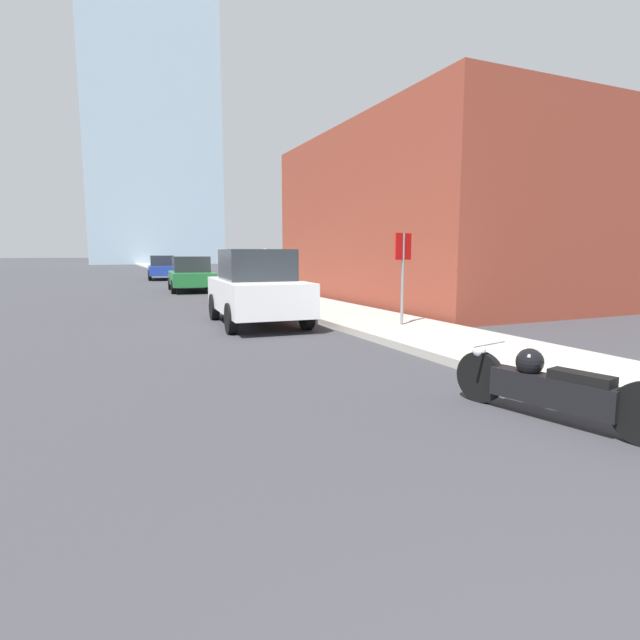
{
  "coord_description": "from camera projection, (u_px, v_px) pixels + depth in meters",
  "views": [
    {
      "loc": [
        -1.28,
        0.81,
        1.8
      ],
      "look_at": [
        1.53,
        7.18,
        0.86
      ],
      "focal_mm": 28.0,
      "sensor_mm": 36.0,
      "label": 1
    }
  ],
  "objects": [
    {
      "name": "sidewalk",
      "position": [
        189.0,
        275.0,
        38.28
      ],
      "size": [
        2.52,
        240.0,
        0.15
      ],
      "color": "#9E998E",
      "rests_on": "ground_plane"
    },
    {
      "name": "brick_storefront",
      "position": [
        450.0,
        219.0,
        18.91
      ],
      "size": [
        9.12,
        12.3,
        6.13
      ],
      "color": "brown",
      "rests_on": "ground_plane"
    },
    {
      "name": "motorcycle",
      "position": [
        549.0,
        386.0,
        5.35
      ],
      "size": [
        0.83,
        2.36,
        0.75
      ],
      "rotation": [
        0.0,
        0.0,
        0.24
      ],
      "color": "black",
      "rests_on": "ground_plane"
    },
    {
      "name": "parked_car_white",
      "position": [
        257.0,
        288.0,
        12.49
      ],
      "size": [
        2.18,
        4.26,
        1.88
      ],
      "rotation": [
        0.0,
        0.0,
        -0.07
      ],
      "color": "silver",
      "rests_on": "ground_plane"
    },
    {
      "name": "parked_car_green",
      "position": [
        191.0,
        274.0,
        23.42
      ],
      "size": [
        2.23,
        4.42,
        1.63
      ],
      "rotation": [
        0.0,
        0.0,
        -0.08
      ],
      "color": "#1E6B33",
      "rests_on": "ground_plane"
    },
    {
      "name": "parked_car_blue",
      "position": [
        162.0,
        268.0,
        33.67
      ],
      "size": [
        2.11,
        4.43,
        1.61
      ],
      "rotation": [
        0.0,
        0.0,
        -0.08
      ],
      "color": "#1E3899",
      "rests_on": "ground_plane"
    },
    {
      "name": "stop_sign",
      "position": [
        403.0,
        263.0,
        11.35
      ],
      "size": [
        0.57,
        0.26,
        2.09
      ],
      "color": "slate",
      "rests_on": "sidewalk"
    },
    {
      "name": "pedestrian",
      "position": [
        265.0,
        272.0,
        18.16
      ],
      "size": [
        0.36,
        0.25,
        1.8
      ],
      "color": "#1E2347",
      "rests_on": "sidewalk"
    }
  ]
}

